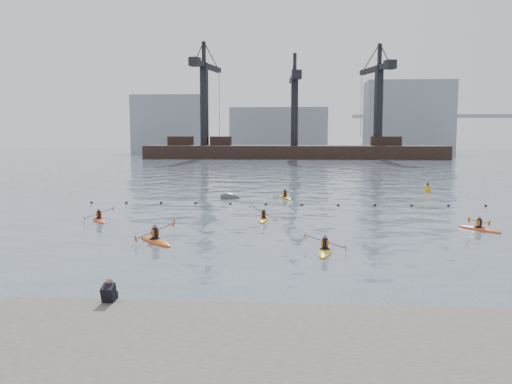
% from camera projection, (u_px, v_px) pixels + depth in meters
% --- Properties ---
extents(ground, '(400.00, 400.00, 0.00)m').
position_uv_depth(ground, '(283.00, 274.00, 22.89)').
color(ground, '#35404E').
rests_on(ground, ground).
extents(quay, '(18.00, 7.12, 1.77)m').
position_uv_depth(quay, '(275.00, 364.00, 13.97)').
color(quay, '#4C443D').
rests_on(quay, ground).
extents(float_line, '(33.24, 0.73, 0.24)m').
position_uv_depth(float_line, '(284.00, 204.00, 45.26)').
color(float_line, black).
rests_on(float_line, ground).
extents(barge_pier, '(72.00, 19.30, 29.50)m').
position_uv_depth(barge_pier, '(293.00, 150.00, 131.76)').
color(barge_pier, black).
rests_on(barge_pier, ground).
extents(skyline, '(141.00, 28.00, 22.00)m').
position_uv_depth(skyline, '(302.00, 123.00, 170.74)').
color(skyline, gray).
rests_on(skyline, ground).
extents(kayaker_0, '(2.81, 3.20, 1.25)m').
position_uv_depth(kayaker_0, '(155.00, 240.00, 29.65)').
color(kayaker_0, '#D15013').
rests_on(kayaker_0, ground).
extents(kayaker_1, '(2.18, 3.24, 1.12)m').
position_uv_depth(kayaker_1, '(325.00, 250.00, 27.10)').
color(kayaker_1, gold).
rests_on(kayaker_1, ground).
extents(kayaker_2, '(2.14, 2.90, 1.09)m').
position_uv_depth(kayaker_2, '(99.00, 219.00, 36.89)').
color(kayaker_2, '#F24416').
rests_on(kayaker_2, ground).
extents(kayaker_3, '(2.05, 2.93, 1.25)m').
position_uv_depth(kayaker_3, '(264.00, 219.00, 37.18)').
color(kayaker_3, gold).
rests_on(kayaker_3, ground).
extents(kayaker_4, '(2.29, 2.88, 1.01)m').
position_uv_depth(kayaker_4, '(479.00, 228.00, 33.40)').
color(kayaker_4, '#EE4B16').
rests_on(kayaker_4, ground).
extents(kayaker_5, '(2.15, 3.27, 1.22)m').
position_uv_depth(kayaker_5, '(285.00, 197.00, 49.84)').
color(kayaker_5, '#CA8F17').
rests_on(kayaker_5, ground).
extents(mooring_buoy, '(2.33, 1.57, 1.38)m').
position_uv_depth(mooring_buoy, '(231.00, 198.00, 49.74)').
color(mooring_buoy, '#3E4244').
rests_on(mooring_buoy, ground).
extents(nav_buoy, '(0.62, 0.62, 1.13)m').
position_uv_depth(nav_buoy, '(428.00, 188.00, 55.53)').
color(nav_buoy, '#BB8912').
rests_on(nav_buoy, ground).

